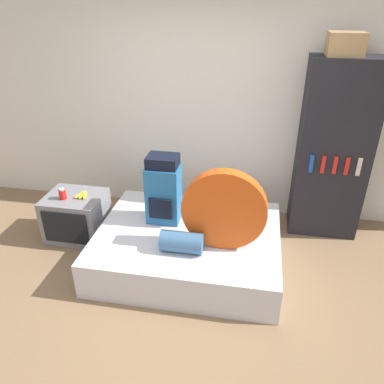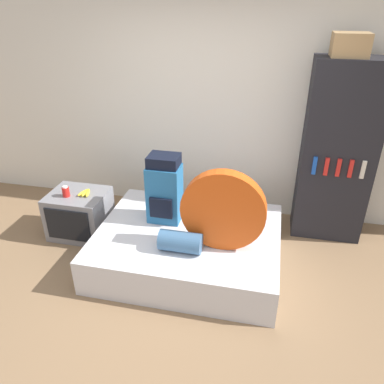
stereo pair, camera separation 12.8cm
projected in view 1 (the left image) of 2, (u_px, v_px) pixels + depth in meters
ground_plane at (179, 311)px, 3.33m from camera, size 16.00×16.00×0.00m
wall_back at (211, 109)px, 4.39m from camera, size 8.00×0.05×2.60m
bed at (188, 246)px, 3.87m from camera, size 1.83×1.46×0.37m
backpack at (163, 190)px, 3.81m from camera, size 0.33×0.30×0.72m
tent_bag at (224, 210)px, 3.39m from camera, size 0.78×0.13×0.78m
sleeping_roll at (182, 242)px, 3.45m from camera, size 0.39×0.20×0.20m
television at (77, 216)px, 4.25m from camera, size 0.63×0.55×0.52m
canister at (63, 194)px, 4.05m from camera, size 0.08×0.08×0.12m
banana_bunch at (83, 195)px, 4.12m from camera, size 0.14×0.18×0.04m
bookshelf at (333, 152)px, 4.05m from camera, size 0.74×0.42×1.97m
cardboard_box at (345, 44)px, 3.53m from camera, size 0.33×0.27×0.22m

